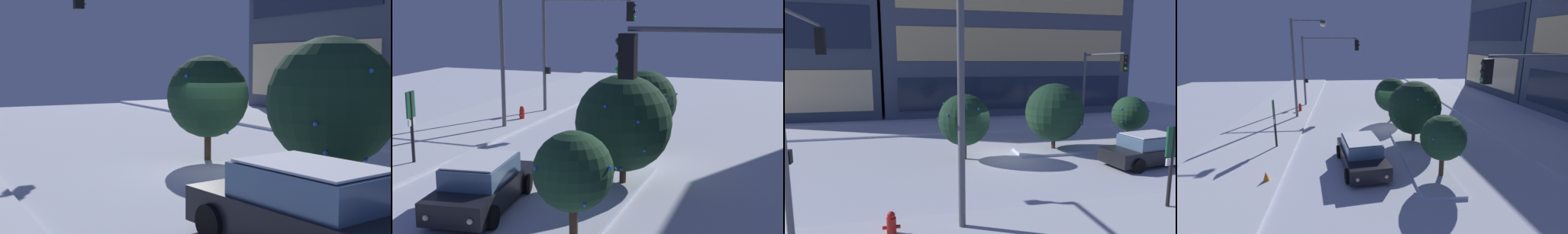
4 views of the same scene
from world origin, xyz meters
TOP-DOWN VIEW (x-y plane):
  - ground at (0.00, 0.00)m, footprint 52.00×52.00m
  - car_near at (6.62, -2.61)m, footprint 4.80×2.53m
  - traffic_light_corner_near_left at (-7.80, -5.08)m, footprint 0.32×5.30m
  - decorated_tree_left_of_median at (-1.86, 0.22)m, footprint 2.66×2.61m
  - decorated_tree_right_of_median at (3.27, 0.77)m, footprint 3.19×3.19m

SIDE VIEW (x-z plane):
  - ground at x=0.00m, z-range 0.00..0.00m
  - car_near at x=6.62m, z-range -0.04..1.46m
  - decorated_tree_left_of_median at x=-1.86m, z-range 0.36..3.68m
  - decorated_tree_right_of_median at x=3.27m, z-range 0.28..4.04m
  - traffic_light_corner_near_left at x=-7.80m, z-range 1.23..7.68m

